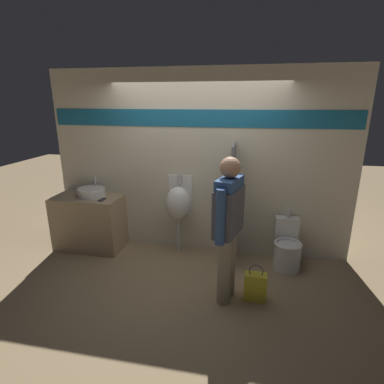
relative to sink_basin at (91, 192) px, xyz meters
The scene contains 10 objects.
ground_plane 1.88m from the sink_basin, 12.09° to the right, with size 16.00×16.00×0.00m, color #997F5B.
display_wall 1.69m from the sink_basin, ahead, with size 4.45×0.07×2.70m.
sink_counter 0.49m from the sink_basin, 131.19° to the right, with size 1.03×0.56×0.85m.
sink_basin is the anchor object (origin of this frame).
cell_phone 0.31m from the sink_basin, 33.35° to the right, with size 0.07×0.14×0.01m.
divider_near_counter 2.15m from the sink_basin, ahead, with size 0.03×0.54×1.70m.
urinal_near_counter 1.36m from the sink_basin, ahead, with size 0.37×0.33×1.22m.
toilet 3.01m from the sink_basin, ahead, with size 0.38×0.54×0.81m.
person_in_vest 2.37m from the sink_basin, 23.87° to the right, with size 0.33×0.57×1.69m.
shopping_bag 2.77m from the sink_basin, 20.23° to the right, with size 0.25×0.14×0.46m.
Camera 1 is at (0.75, -3.68, 2.24)m, focal length 28.00 mm.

